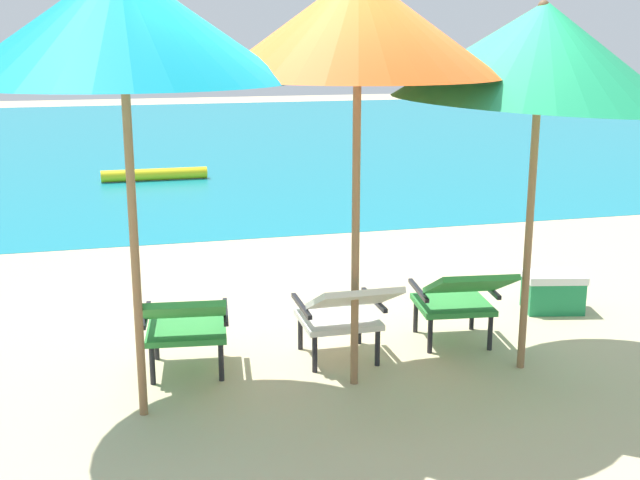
{
  "coord_description": "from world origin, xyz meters",
  "views": [
    {
      "loc": [
        -1.43,
        -5.28,
        2.2
      ],
      "look_at": [
        0.0,
        0.26,
        0.75
      ],
      "focal_mm": 45.87,
      "sensor_mm": 36.0,
      "label": 1
    }
  ],
  "objects_px": {
    "lounge_chair_center": "(345,310)",
    "beach_umbrella_left": "(121,23)",
    "lounge_chair_left": "(185,322)",
    "lounge_chair_right": "(460,296)",
    "swim_buoy": "(155,174)",
    "cooler_box": "(553,291)",
    "beach_umbrella_center": "(358,25)",
    "beach_umbrella_right": "(541,53)"
  },
  "relations": [
    {
      "from": "lounge_chair_center",
      "to": "beach_umbrella_left",
      "type": "distance_m",
      "value": 2.33
    },
    {
      "from": "lounge_chair_left",
      "to": "lounge_chair_right",
      "type": "relative_size",
      "value": 1.0
    },
    {
      "from": "swim_buoy",
      "to": "cooler_box",
      "type": "height_order",
      "value": "cooler_box"
    },
    {
      "from": "lounge_chair_center",
      "to": "cooler_box",
      "type": "xyz_separation_m",
      "value": [
        1.96,
        0.69,
        -0.24
      ]
    },
    {
      "from": "beach_umbrella_center",
      "to": "lounge_chair_left",
      "type": "bearing_deg",
      "value": 162.95
    },
    {
      "from": "beach_umbrella_left",
      "to": "beach_umbrella_center",
      "type": "relative_size",
      "value": 1.0
    },
    {
      "from": "swim_buoy",
      "to": "lounge_chair_center",
      "type": "xyz_separation_m",
      "value": [
        0.81,
        -7.67,
        0.31
      ]
    },
    {
      "from": "lounge_chair_left",
      "to": "cooler_box",
      "type": "relative_size",
      "value": 1.76
    },
    {
      "from": "lounge_chair_center",
      "to": "beach_umbrella_right",
      "type": "height_order",
      "value": "beach_umbrella_right"
    },
    {
      "from": "beach_umbrella_center",
      "to": "beach_umbrella_left",
      "type": "bearing_deg",
      "value": -175.21
    },
    {
      "from": "lounge_chair_center",
      "to": "beach_umbrella_left",
      "type": "xyz_separation_m",
      "value": [
        -1.36,
        -0.39,
        1.85
      ]
    },
    {
      "from": "beach_umbrella_left",
      "to": "beach_umbrella_center",
      "type": "distance_m",
      "value": 1.35
    },
    {
      "from": "lounge_chair_center",
      "to": "cooler_box",
      "type": "height_order",
      "value": "lounge_chair_center"
    },
    {
      "from": "swim_buoy",
      "to": "lounge_chair_right",
      "type": "height_order",
      "value": "lounge_chair_right"
    },
    {
      "from": "swim_buoy",
      "to": "beach_umbrella_right",
      "type": "xyz_separation_m",
      "value": [
        1.97,
        -7.97,
        1.98
      ]
    },
    {
      "from": "beach_umbrella_left",
      "to": "lounge_chair_left",
      "type": "bearing_deg",
      "value": 55.04
    },
    {
      "from": "swim_buoy",
      "to": "beach_umbrella_right",
      "type": "height_order",
      "value": "beach_umbrella_right"
    },
    {
      "from": "beach_umbrella_left",
      "to": "beach_umbrella_center",
      "type": "bearing_deg",
      "value": 4.79
    },
    {
      "from": "beach_umbrella_left",
      "to": "beach_umbrella_right",
      "type": "height_order",
      "value": "beach_umbrella_left"
    },
    {
      "from": "lounge_chair_center",
      "to": "lounge_chair_right",
      "type": "distance_m",
      "value": 0.88
    },
    {
      "from": "beach_umbrella_right",
      "to": "cooler_box",
      "type": "bearing_deg",
      "value": 50.89
    },
    {
      "from": "lounge_chair_center",
      "to": "beach_umbrella_center",
      "type": "xyz_separation_m",
      "value": [
        -0.02,
        -0.27,
        1.85
      ]
    },
    {
      "from": "lounge_chair_left",
      "to": "cooler_box",
      "type": "xyz_separation_m",
      "value": [
        3.02,
        0.64,
        -0.24
      ]
    },
    {
      "from": "lounge_chair_right",
      "to": "beach_umbrella_left",
      "type": "bearing_deg",
      "value": -167.82
    },
    {
      "from": "lounge_chair_left",
      "to": "beach_umbrella_center",
      "type": "relative_size",
      "value": 0.36
    },
    {
      "from": "swim_buoy",
      "to": "lounge_chair_right",
      "type": "xyz_separation_m",
      "value": [
        1.69,
        -7.57,
        0.31
      ]
    },
    {
      "from": "lounge_chair_right",
      "to": "beach_umbrella_left",
      "type": "height_order",
      "value": "beach_umbrella_left"
    },
    {
      "from": "lounge_chair_center",
      "to": "cooler_box",
      "type": "relative_size",
      "value": 1.65
    },
    {
      "from": "beach_umbrella_right",
      "to": "lounge_chair_center",
      "type": "bearing_deg",
      "value": 165.17
    },
    {
      "from": "lounge_chair_left",
      "to": "beach_umbrella_right",
      "type": "distance_m",
      "value": 2.8
    },
    {
      "from": "lounge_chair_center",
      "to": "beach_umbrella_center",
      "type": "distance_m",
      "value": 1.87
    },
    {
      "from": "beach_umbrella_left",
      "to": "beach_umbrella_right",
      "type": "relative_size",
      "value": 1.05
    },
    {
      "from": "lounge_chair_left",
      "to": "beach_umbrella_right",
      "type": "relative_size",
      "value": 0.38
    },
    {
      "from": "swim_buoy",
      "to": "beach_umbrella_center",
      "type": "bearing_deg",
      "value": -84.27
    },
    {
      "from": "lounge_chair_right",
      "to": "beach_umbrella_center",
      "type": "xyz_separation_m",
      "value": [
        -0.89,
        -0.37,
        1.85
      ]
    },
    {
      "from": "swim_buoy",
      "to": "beach_umbrella_center",
      "type": "xyz_separation_m",
      "value": [
        0.8,
        -7.94,
        2.15
      ]
    },
    {
      "from": "lounge_chair_left",
      "to": "beach_umbrella_left",
      "type": "xyz_separation_m",
      "value": [
        -0.3,
        -0.43,
        1.85
      ]
    },
    {
      "from": "swim_buoy",
      "to": "beach_umbrella_right",
      "type": "distance_m",
      "value": 8.45
    },
    {
      "from": "lounge_chair_center",
      "to": "beach_umbrella_left",
      "type": "height_order",
      "value": "beach_umbrella_left"
    },
    {
      "from": "lounge_chair_center",
      "to": "lounge_chair_right",
      "type": "xyz_separation_m",
      "value": [
        0.87,
        0.1,
        0.0
      ]
    },
    {
      "from": "swim_buoy",
      "to": "lounge_chair_left",
      "type": "distance_m",
      "value": 7.63
    },
    {
      "from": "lounge_chair_center",
      "to": "beach_umbrella_center",
      "type": "relative_size",
      "value": 0.34
    }
  ]
}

